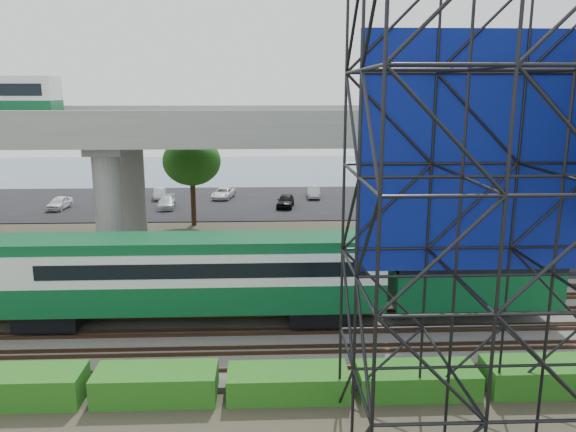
{
  "coord_description": "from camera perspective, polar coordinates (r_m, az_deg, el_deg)",
  "views": [
    {
      "loc": [
        0.19,
        -23.83,
        11.43
      ],
      "look_at": [
        1.44,
        6.0,
        4.75
      ],
      "focal_mm": 35.0,
      "sensor_mm": 36.0,
      "label": 1
    }
  ],
  "objects": [
    {
      "name": "ground",
      "position": [
        26.43,
        -2.65,
        -13.04
      ],
      "size": [
        140.0,
        140.0,
        0.0
      ],
      "primitive_type": "plane",
      "color": "#474233",
      "rests_on": "ground"
    },
    {
      "name": "ballast_bed",
      "position": [
        28.2,
        -2.63,
        -11.1
      ],
      "size": [
        90.0,
        12.0,
        0.2
      ],
      "primitive_type": "cube",
      "color": "slate",
      "rests_on": "ground"
    },
    {
      "name": "service_road",
      "position": [
        36.17,
        -2.59,
        -5.77
      ],
      "size": [
        90.0,
        5.0,
        0.08
      ],
      "primitive_type": "cube",
      "color": "black",
      "rests_on": "ground"
    },
    {
      "name": "parking_lot",
      "position": [
        58.94,
        -2.54,
        1.45
      ],
      "size": [
        90.0,
        18.0,
        0.08
      ],
      "primitive_type": "cube",
      "color": "black",
      "rests_on": "ground"
    },
    {
      "name": "harbor_water",
      "position": [
        80.64,
        -2.52,
        4.45
      ],
      "size": [
        140.0,
        40.0,
        0.03
      ],
      "primitive_type": "cube",
      "color": "#43546E",
      "rests_on": "ground"
    },
    {
      "name": "rail_tracks",
      "position": [
        28.13,
        -2.64,
        -10.76
      ],
      "size": [
        90.0,
        9.52,
        0.16
      ],
      "color": "#472D1E",
      "rests_on": "ballast_bed"
    },
    {
      "name": "commuter_train",
      "position": [
        27.26,
        -6.01,
        -5.74
      ],
      "size": [
        29.3,
        3.06,
        4.3
      ],
      "color": "black",
      "rests_on": "rail_tracks"
    },
    {
      "name": "overpass",
      "position": [
        39.99,
        -4.8,
        7.95
      ],
      "size": [
        80.0,
        12.0,
        12.4
      ],
      "color": "#9E9B93",
      "rests_on": "ground"
    },
    {
      "name": "scaffold_tower",
      "position": [
        17.85,
        21.51,
        -1.08
      ],
      "size": [
        9.36,
        6.36,
        15.0
      ],
      "color": "black",
      "rests_on": "ground"
    },
    {
      "name": "hedge_strip",
      "position": [
        22.36,
        -0.01,
        -16.48
      ],
      "size": [
        34.6,
        1.8,
        1.2
      ],
      "color": "#175714",
      "rests_on": "ground"
    },
    {
      "name": "trees",
      "position": [
        40.71,
        -9.25,
        4.16
      ],
      "size": [
        40.94,
        16.94,
        7.69
      ],
      "color": "#382314",
      "rests_on": "ground"
    },
    {
      "name": "suv",
      "position": [
        36.87,
        -20.72,
        -4.9
      ],
      "size": [
        6.02,
        3.72,
        1.56
      ],
      "primitive_type": "imported",
      "rotation": [
        0.0,
        0.0,
        1.79
      ],
      "color": "black",
      "rests_on": "service_road"
    },
    {
      "name": "parked_cars",
      "position": [
        58.38,
        -0.66,
        2.0
      ],
      "size": [
        40.43,
        9.69,
        1.31
      ],
      "color": "white",
      "rests_on": "parking_lot"
    }
  ]
}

